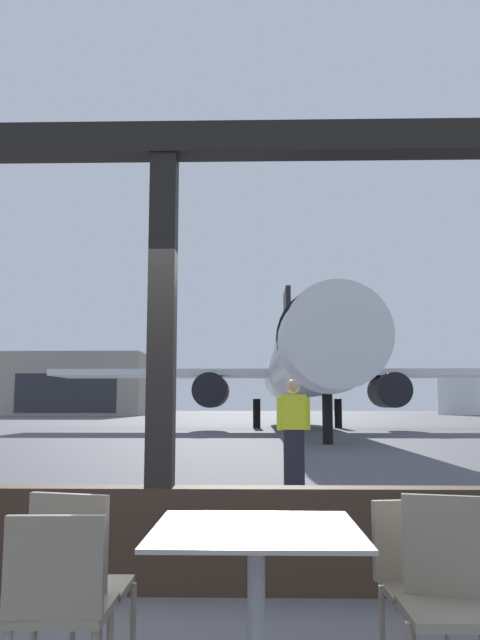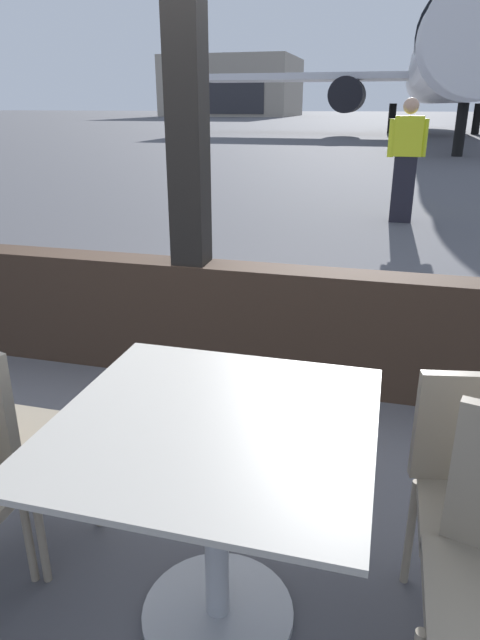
{
  "view_description": "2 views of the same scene",
  "coord_description": "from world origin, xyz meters",
  "px_view_note": "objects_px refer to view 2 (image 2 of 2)",
  "views": [
    {
      "loc": [
        0.7,
        -4.86,
        1.33
      ],
      "look_at": [
        0.27,
        13.85,
        3.79
      ],
      "focal_mm": 36.5,
      "sensor_mm": 36.0,
      "label": 1
    },
    {
      "loc": [
        1.15,
        -3.16,
        1.65
      ],
      "look_at": [
        0.67,
        -1.36,
        0.93
      ],
      "focal_mm": 31.48,
      "sensor_mm": 36.0,
      "label": 2
    }
  ],
  "objects_px": {
    "cafe_chair_aisle_right": "(480,484)",
    "ground_crew_worker": "(406,160)",
    "cafe_chair_window_left": "(3,430)",
    "dining_table": "(216,495)",
    "distant_hangar": "(234,87)",
    "airplane": "(443,68)"
  },
  "relations": [
    {
      "from": "cafe_chair_aisle_right",
      "to": "airplane",
      "type": "relative_size",
      "value": 0.03
    },
    {
      "from": "ground_crew_worker",
      "to": "cafe_chair_window_left",
      "type": "bearing_deg",
      "value": -101.29
    },
    {
      "from": "dining_table",
      "to": "airplane",
      "type": "height_order",
      "value": "airplane"
    },
    {
      "from": "airplane",
      "to": "distant_hangar",
      "type": "relative_size",
      "value": 1.79
    },
    {
      "from": "dining_table",
      "to": "cafe_chair_window_left",
      "type": "distance_m",
      "value": 0.85
    },
    {
      "from": "airplane",
      "to": "ground_crew_worker",
      "type": "xyz_separation_m",
      "value": [
        -1.89,
        -25.11,
        -2.52
      ]
    },
    {
      "from": "dining_table",
      "to": "airplane",
      "type": "distance_m",
      "value": 32.71
    },
    {
      "from": "dining_table",
      "to": "ground_crew_worker",
      "type": "bearing_deg",
      "value": 85.29
    },
    {
      "from": "airplane",
      "to": "distant_hangar",
      "type": "bearing_deg",
      "value": 116.01
    },
    {
      "from": "dining_table",
      "to": "cafe_chair_window_left",
      "type": "relative_size",
      "value": 1.02
    },
    {
      "from": "distant_hangar",
      "to": "airplane",
      "type": "bearing_deg",
      "value": -63.99
    },
    {
      "from": "cafe_chair_aisle_right",
      "to": "airplane",
      "type": "height_order",
      "value": "airplane"
    },
    {
      "from": "cafe_chair_aisle_right",
      "to": "ground_crew_worker",
      "type": "bearing_deg",
      "value": 91.59
    },
    {
      "from": "cafe_chair_aisle_right",
      "to": "distant_hangar",
      "type": "height_order",
      "value": "distant_hangar"
    },
    {
      "from": "dining_table",
      "to": "cafe_chair_window_left",
      "type": "bearing_deg",
      "value": 172.85
    },
    {
      "from": "dining_table",
      "to": "airplane",
      "type": "relative_size",
      "value": 0.03
    },
    {
      "from": "ground_crew_worker",
      "to": "distant_hangar",
      "type": "height_order",
      "value": "distant_hangar"
    },
    {
      "from": "cafe_chair_window_left",
      "to": "airplane",
      "type": "relative_size",
      "value": 0.03
    },
    {
      "from": "distant_hangar",
      "to": "cafe_chair_aisle_right",
      "type": "bearing_deg",
      "value": -74.06
    },
    {
      "from": "dining_table",
      "to": "distant_hangar",
      "type": "relative_size",
      "value": 0.05
    },
    {
      "from": "cafe_chair_aisle_right",
      "to": "distant_hangar",
      "type": "distance_m",
      "value": 89.56
    },
    {
      "from": "airplane",
      "to": "cafe_chair_window_left",
      "type": "bearing_deg",
      "value": -95.88
    }
  ]
}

